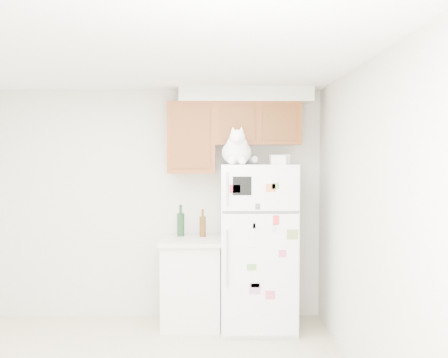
{
  "coord_description": "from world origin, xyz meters",
  "views": [
    {
      "loc": [
        0.79,
        -3.75,
        1.81
      ],
      "look_at": [
        0.84,
        1.55,
        1.55
      ],
      "focal_mm": 42.0,
      "sensor_mm": 36.0,
      "label": 1
    }
  ],
  "objects_px": {
    "refrigerator": "(258,246)",
    "storage_box_front": "(280,160)",
    "bottle_green": "(181,220)",
    "bottle_amber": "(203,223)",
    "base_counter": "(192,282)",
    "storage_box_back": "(280,159)",
    "cat": "(237,150)"
  },
  "relations": [
    {
      "from": "base_counter",
      "to": "storage_box_back",
      "type": "bearing_deg",
      "value": 4.49
    },
    {
      "from": "base_counter",
      "to": "cat",
      "type": "xyz_separation_m",
      "value": [
        0.47,
        -0.22,
        1.38
      ]
    },
    {
      "from": "refrigerator",
      "to": "cat",
      "type": "relative_size",
      "value": 3.19
    },
    {
      "from": "base_counter",
      "to": "bottle_green",
      "type": "height_order",
      "value": "bottle_green"
    },
    {
      "from": "cat",
      "to": "base_counter",
      "type": "bearing_deg",
      "value": 154.56
    },
    {
      "from": "bottle_amber",
      "to": "cat",
      "type": "bearing_deg",
      "value": -44.91
    },
    {
      "from": "refrigerator",
      "to": "cat",
      "type": "bearing_deg",
      "value": -146.0
    },
    {
      "from": "cat",
      "to": "bottle_amber",
      "type": "distance_m",
      "value": 0.92
    },
    {
      "from": "bottle_green",
      "to": "bottle_amber",
      "type": "distance_m",
      "value": 0.24
    },
    {
      "from": "base_counter",
      "to": "bottle_green",
      "type": "distance_m",
      "value": 0.66
    },
    {
      "from": "storage_box_back",
      "to": "storage_box_front",
      "type": "xyz_separation_m",
      "value": [
        -0.04,
        -0.31,
        -0.01
      ]
    },
    {
      "from": "bottle_amber",
      "to": "storage_box_front",
      "type": "bearing_deg",
      "value": -25.01
    },
    {
      "from": "storage_box_front",
      "to": "bottle_green",
      "type": "relative_size",
      "value": 0.44
    },
    {
      "from": "base_counter",
      "to": "bottle_green",
      "type": "xyz_separation_m",
      "value": [
        -0.12,
        0.17,
        0.63
      ]
    },
    {
      "from": "storage_box_back",
      "to": "bottle_green",
      "type": "bearing_deg",
      "value": 149.82
    },
    {
      "from": "base_counter",
      "to": "storage_box_front",
      "type": "xyz_separation_m",
      "value": [
        0.89,
        -0.23,
        1.28
      ]
    },
    {
      "from": "base_counter",
      "to": "cat",
      "type": "distance_m",
      "value": 1.47
    },
    {
      "from": "refrigerator",
      "to": "bottle_green",
      "type": "height_order",
      "value": "refrigerator"
    },
    {
      "from": "refrigerator",
      "to": "bottle_green",
      "type": "distance_m",
      "value": 0.88
    },
    {
      "from": "refrigerator",
      "to": "storage_box_front",
      "type": "bearing_deg",
      "value": -38.18
    },
    {
      "from": "refrigerator",
      "to": "base_counter",
      "type": "bearing_deg",
      "value": 173.91
    },
    {
      "from": "refrigerator",
      "to": "storage_box_back",
      "type": "relative_size",
      "value": 9.44
    },
    {
      "from": "cat",
      "to": "storage_box_back",
      "type": "bearing_deg",
      "value": 32.8
    },
    {
      "from": "base_counter",
      "to": "bottle_green",
      "type": "relative_size",
      "value": 2.71
    },
    {
      "from": "base_counter",
      "to": "bottle_amber",
      "type": "relative_size",
      "value": 3.12
    },
    {
      "from": "storage_box_front",
      "to": "bottle_green",
      "type": "distance_m",
      "value": 1.27
    },
    {
      "from": "base_counter",
      "to": "storage_box_back",
      "type": "xyz_separation_m",
      "value": [
        0.93,
        0.07,
        1.29
      ]
    },
    {
      "from": "refrigerator",
      "to": "base_counter",
      "type": "distance_m",
      "value": 0.79
    },
    {
      "from": "cat",
      "to": "bottle_green",
      "type": "bearing_deg",
      "value": 146.3
    },
    {
      "from": "cat",
      "to": "bottle_green",
      "type": "distance_m",
      "value": 1.03
    },
    {
      "from": "refrigerator",
      "to": "storage_box_front",
      "type": "xyz_separation_m",
      "value": [
        0.2,
        -0.16,
        0.89
      ]
    },
    {
      "from": "refrigerator",
      "to": "bottle_amber",
      "type": "distance_m",
      "value": 0.65
    }
  ]
}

